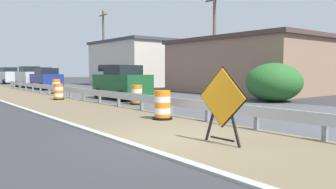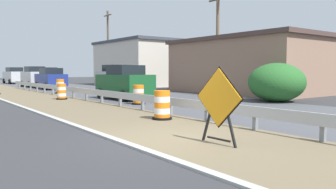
{
  "view_description": "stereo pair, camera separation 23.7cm",
  "coord_description": "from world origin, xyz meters",
  "px_view_note": "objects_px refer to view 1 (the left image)",
  "views": [
    {
      "loc": [
        -5.35,
        -6.6,
        1.75
      ],
      "look_at": [
        2.32,
        3.3,
        0.85
      ],
      "focal_mm": 35.76,
      "sensor_mm": 36.0,
      "label": 1
    },
    {
      "loc": [
        -5.16,
        -6.74,
        1.75
      ],
      "look_at": [
        2.32,
        3.3,
        0.85
      ],
      "focal_mm": 35.76,
      "sensor_mm": 36.0,
      "label": 2
    }
  ],
  "objects_px": {
    "traffic_barrel_close": "(137,96)",
    "car_lead_far_lane": "(46,79)",
    "car_lead_near_lane": "(29,77)",
    "utility_pole_mid": "(104,47)",
    "warning_sign_diamond": "(222,101)",
    "traffic_barrel_nearest": "(162,106)",
    "car_distant_b": "(122,82)",
    "traffic_barrel_mid": "(59,93)",
    "utility_pole_near": "(214,42)",
    "traffic_barrel_far": "(56,87)",
    "car_trailing_near_lane": "(9,75)",
    "car_trailing_far_lane": "(8,76)",
    "car_distant_a": "(114,78)",
    "car_mid_far_lane": "(44,76)"
  },
  "relations": [
    {
      "from": "traffic_barrel_mid",
      "to": "car_distant_b",
      "type": "relative_size",
      "value": 0.23
    },
    {
      "from": "car_trailing_near_lane",
      "to": "car_distant_b",
      "type": "bearing_deg",
      "value": -2.53
    },
    {
      "from": "traffic_barrel_nearest",
      "to": "traffic_barrel_close",
      "type": "height_order",
      "value": "traffic_barrel_nearest"
    },
    {
      "from": "traffic_barrel_mid",
      "to": "traffic_barrel_close",
      "type": "bearing_deg",
      "value": -67.74
    },
    {
      "from": "utility_pole_near",
      "to": "car_distant_b",
      "type": "bearing_deg",
      "value": 179.45
    },
    {
      "from": "traffic_barrel_close",
      "to": "traffic_barrel_far",
      "type": "height_order",
      "value": "traffic_barrel_far"
    },
    {
      "from": "traffic_barrel_far",
      "to": "car_lead_far_lane",
      "type": "relative_size",
      "value": 0.23
    },
    {
      "from": "traffic_barrel_nearest",
      "to": "utility_pole_mid",
      "type": "relative_size",
      "value": 0.12
    },
    {
      "from": "warning_sign_diamond",
      "to": "car_lead_far_lane",
      "type": "bearing_deg",
      "value": -101.34
    },
    {
      "from": "traffic_barrel_close",
      "to": "car_lead_far_lane",
      "type": "relative_size",
      "value": 0.21
    },
    {
      "from": "car_mid_far_lane",
      "to": "car_lead_far_lane",
      "type": "bearing_deg",
      "value": -15.93
    },
    {
      "from": "utility_pole_mid",
      "to": "car_trailing_far_lane",
      "type": "bearing_deg",
      "value": 120.44
    },
    {
      "from": "car_lead_far_lane",
      "to": "car_distant_b",
      "type": "xyz_separation_m",
      "value": [
        0.02,
        -14.08,
        0.04
      ]
    },
    {
      "from": "car_trailing_far_lane",
      "to": "car_mid_far_lane",
      "type": "bearing_deg",
      "value": -146.91
    },
    {
      "from": "traffic_barrel_mid",
      "to": "car_mid_far_lane",
      "type": "xyz_separation_m",
      "value": [
        6.59,
        23.78,
        0.64
      ]
    },
    {
      "from": "car_trailing_far_lane",
      "to": "traffic_barrel_mid",
      "type": "bearing_deg",
      "value": 171.35
    },
    {
      "from": "car_lead_far_lane",
      "to": "car_lead_near_lane",
      "type": "bearing_deg",
      "value": 2.34
    },
    {
      "from": "car_mid_far_lane",
      "to": "car_distant_b",
      "type": "bearing_deg",
      "value": -7.13
    },
    {
      "from": "traffic_barrel_mid",
      "to": "utility_pole_mid",
      "type": "xyz_separation_m",
      "value": [
        10.91,
        15.54,
        4.05
      ]
    },
    {
      "from": "traffic_barrel_nearest",
      "to": "car_lead_near_lane",
      "type": "relative_size",
      "value": 0.25
    },
    {
      "from": "car_lead_near_lane",
      "to": "utility_pole_near",
      "type": "bearing_deg",
      "value": -158.49
    },
    {
      "from": "car_lead_near_lane",
      "to": "car_trailing_far_lane",
      "type": "bearing_deg",
      "value": -2.43
    },
    {
      "from": "traffic_barrel_nearest",
      "to": "car_trailing_far_lane",
      "type": "xyz_separation_m",
      "value": [
        3.32,
        38.76,
        0.62
      ]
    },
    {
      "from": "traffic_barrel_mid",
      "to": "traffic_barrel_far",
      "type": "bearing_deg",
      "value": 72.04
    },
    {
      "from": "utility_pole_near",
      "to": "car_distant_a",
      "type": "bearing_deg",
      "value": 118.76
    },
    {
      "from": "warning_sign_diamond",
      "to": "traffic_barrel_close",
      "type": "bearing_deg",
      "value": -112.56
    },
    {
      "from": "traffic_barrel_far",
      "to": "utility_pole_near",
      "type": "distance_m",
      "value": 12.43
    },
    {
      "from": "traffic_barrel_close",
      "to": "car_trailing_far_lane",
      "type": "relative_size",
      "value": 0.21
    },
    {
      "from": "traffic_barrel_close",
      "to": "utility_pole_near",
      "type": "bearing_deg",
      "value": 18.96
    },
    {
      "from": "traffic_barrel_nearest",
      "to": "car_trailing_far_lane",
      "type": "bearing_deg",
      "value": 85.1
    },
    {
      "from": "car_lead_near_lane",
      "to": "utility_pole_mid",
      "type": "height_order",
      "value": "utility_pole_mid"
    },
    {
      "from": "traffic_barrel_far",
      "to": "utility_pole_near",
      "type": "relative_size",
      "value": 0.15
    },
    {
      "from": "car_distant_a",
      "to": "traffic_barrel_nearest",
      "type": "bearing_deg",
      "value": -21.21
    },
    {
      "from": "traffic_barrel_nearest",
      "to": "car_distant_a",
      "type": "bearing_deg",
      "value": 67.21
    },
    {
      "from": "traffic_barrel_close",
      "to": "car_mid_far_lane",
      "type": "distance_m",
      "value": 29.43
    },
    {
      "from": "traffic_barrel_close",
      "to": "traffic_barrel_far",
      "type": "distance_m",
      "value": 10.76
    },
    {
      "from": "car_trailing_near_lane",
      "to": "car_lead_far_lane",
      "type": "xyz_separation_m",
      "value": [
        -3.12,
        -28.71,
        0.02
      ]
    },
    {
      "from": "car_lead_far_lane",
      "to": "utility_pole_mid",
      "type": "relative_size",
      "value": 0.56
    },
    {
      "from": "utility_pole_mid",
      "to": "car_distant_a",
      "type": "bearing_deg",
      "value": -112.64
    },
    {
      "from": "warning_sign_diamond",
      "to": "car_distant_a",
      "type": "xyz_separation_m",
      "value": [
        7.89,
        19.79,
        0.09
      ]
    },
    {
      "from": "car_lead_near_lane",
      "to": "car_lead_far_lane",
      "type": "xyz_separation_m",
      "value": [
        0.06,
        -5.31,
        -0.09
      ]
    },
    {
      "from": "car_lead_far_lane",
      "to": "car_trailing_far_lane",
      "type": "xyz_separation_m",
      "value": [
        0.33,
        16.55,
        0.09
      ]
    },
    {
      "from": "car_trailing_far_lane",
      "to": "car_distant_a",
      "type": "relative_size",
      "value": 1.01
    },
    {
      "from": "warning_sign_diamond",
      "to": "utility_pole_near",
      "type": "height_order",
      "value": "utility_pole_near"
    },
    {
      "from": "car_distant_b",
      "to": "car_mid_far_lane",
      "type": "bearing_deg",
      "value": -9.74
    },
    {
      "from": "car_mid_far_lane",
      "to": "car_trailing_far_lane",
      "type": "distance_m",
      "value": 5.61
    },
    {
      "from": "warning_sign_diamond",
      "to": "traffic_barrel_nearest",
      "type": "relative_size",
      "value": 1.79
    },
    {
      "from": "traffic_barrel_close",
      "to": "car_lead_far_lane",
      "type": "height_order",
      "value": "car_lead_far_lane"
    },
    {
      "from": "car_trailing_near_lane",
      "to": "car_trailing_far_lane",
      "type": "bearing_deg",
      "value": -11.33
    },
    {
      "from": "traffic_barrel_mid",
      "to": "car_trailing_near_lane",
      "type": "xyz_separation_m",
      "value": [
        6.17,
        40.53,
        0.55
      ]
    }
  ]
}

